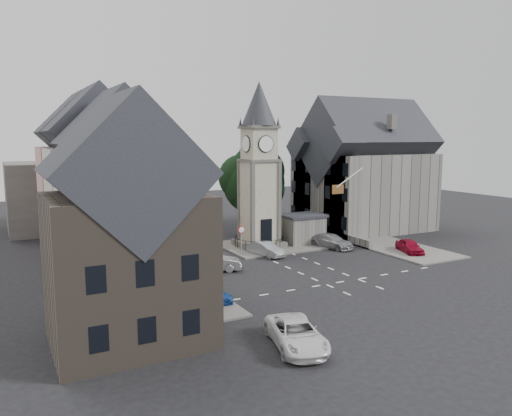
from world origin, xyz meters
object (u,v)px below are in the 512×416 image
stone_shelter (302,229)px  pedestrian (321,231)px  car_east_red (410,246)px  car_west_blue (204,298)px  clock_tower (259,166)px

stone_shelter → pedestrian: bearing=20.0°
pedestrian → stone_shelter: bearing=14.5°
car_east_red → pedestrian: (-3.50, 9.54, 0.24)m
car_west_blue → pedestrian: 24.40m
pedestrian → clock_tower: bearing=-0.7°
stone_shelter → pedestrian: stone_shelter is taller
pedestrian → car_west_blue: bearing=31.4°
clock_tower → stone_shelter: size_ratio=3.78×
stone_shelter → car_west_blue: 21.18m
stone_shelter → clock_tower: bearing=174.2°
stone_shelter → pedestrian: size_ratio=2.39×
clock_tower → car_west_blue: size_ratio=4.23×
clock_tower → pedestrian: clock_tower is taller
car_west_blue → pedestrian: size_ratio=2.13×
stone_shelter → car_west_blue: size_ratio=1.12×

